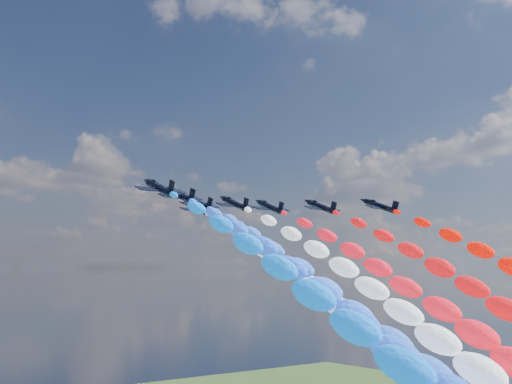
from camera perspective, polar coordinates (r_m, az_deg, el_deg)
jet_0 at (r=119.02m, az=-7.96°, el=0.36°), size 8.95×12.04×6.21m
trail_0 at (r=80.77m, az=10.00°, el=-14.48°), size 5.81×93.90×53.19m
jet_1 at (r=130.40m, az=-6.35°, el=-0.24°), size 9.35×12.32×6.21m
trail_1 at (r=92.65m, az=10.01°, el=-13.41°), size 5.81×93.90×53.19m
jet_2 at (r=146.04m, az=-4.81°, el=-0.90°), size 9.40×12.35×6.21m
trail_2 at (r=108.69m, az=9.67°, el=-12.35°), size 5.81×93.90×53.19m
jet_3 at (r=146.92m, az=-1.78°, el=-0.95°), size 9.00×12.07×6.21m
trail_3 at (r=111.48m, az=13.54°, el=-12.11°), size 5.81×93.90×53.19m
jet_4 at (r=158.79m, az=-4.88°, el=-1.33°), size 8.89×11.99×6.21m
trail_4 at (r=121.02m, az=8.03°, el=-11.74°), size 5.81×93.90×53.19m
jet_5 at (r=154.94m, az=1.16°, el=-1.23°), size 9.33×12.31×6.21m
trail_5 at (r=121.22m, az=16.24°, el=-11.55°), size 5.81×93.90×53.19m
jet_6 at (r=155.16m, az=5.37°, el=-1.21°), size 8.93×12.02×6.21m
jet_7 at (r=155.41m, az=10.19°, el=-1.15°), size 9.35×12.32×6.21m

